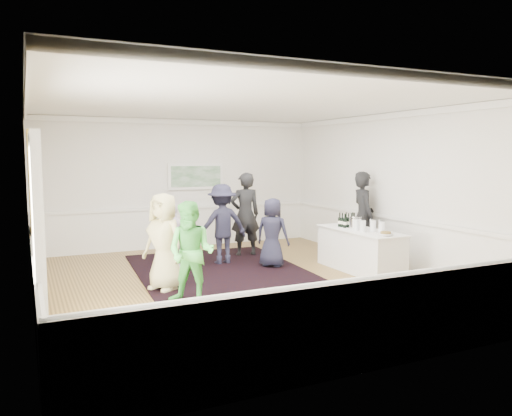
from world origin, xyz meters
name	(u,v)px	position (x,y,z in m)	size (l,w,h in m)	color
floor	(244,283)	(0.00, 0.00, 0.00)	(8.00, 8.00, 0.00)	olive
ceiling	(244,104)	(0.00, 0.00, 3.20)	(7.00, 8.00, 0.02)	white
wall_left	(28,203)	(-3.50, 0.00, 1.60)	(0.02, 8.00, 3.20)	white
wall_right	(398,189)	(3.50, 0.00, 1.60)	(0.02, 8.00, 3.20)	white
wall_back	(180,184)	(0.00, 4.00, 1.60)	(7.00, 0.02, 3.20)	white
wall_front	(395,222)	(0.00, -4.00, 1.60)	(7.00, 0.02, 3.20)	white
wainscoting	(244,256)	(0.00, 0.00, 0.50)	(7.00, 8.00, 1.00)	white
mirror	(30,185)	(-3.45, 1.30, 1.80)	(0.05, 1.25, 1.85)	gold
doorway	(36,233)	(-3.45, -1.90, 1.42)	(0.10, 1.78, 2.56)	white
landscape_painting	(196,176)	(0.40, 3.95, 1.78)	(1.44, 0.06, 0.66)	white
area_rug	(220,270)	(-0.05, 1.12, 0.01)	(3.22, 4.23, 0.02)	black
serving_table	(360,250)	(2.49, -0.11, 0.42)	(0.79, 2.06, 0.83)	white
bartender	(363,216)	(3.20, 0.76, 0.98)	(0.71, 0.47, 1.96)	black
guest_tan	(164,242)	(-1.43, 0.15, 0.83)	(0.82, 0.53, 1.67)	#CBBF7E
guest_green	(191,253)	(-1.24, -0.78, 0.80)	(0.78, 0.61, 1.60)	#4FC64F
guest_lilac	(173,242)	(-1.11, 0.72, 0.73)	(0.85, 0.36, 1.46)	white
guest_dark_a	(222,224)	(0.23, 1.70, 0.85)	(1.10, 0.63, 1.70)	#1D1C30
guest_dark_b	(245,214)	(1.02, 2.27, 0.96)	(0.70, 0.46, 1.92)	black
guest_navy	(272,233)	(1.06, 0.96, 0.72)	(0.70, 0.46, 1.44)	#1D1C30
wine_bottles	(347,219)	(2.48, 0.33, 0.99)	(0.35, 0.26, 0.31)	black
juice_pitchers	(371,226)	(2.49, -0.42, 0.95)	(0.40, 0.55, 0.24)	#7BB540
ice_bucket	(355,223)	(2.48, 0.07, 0.95)	(0.26, 0.26, 0.24)	silver
nut_bowl	(386,234)	(2.44, -0.92, 0.87)	(0.27, 0.27, 0.08)	white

